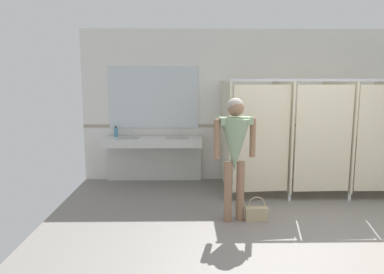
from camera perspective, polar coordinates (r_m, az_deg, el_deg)
ground_plane at (r=4.86m, az=22.97°, el=-15.79°), size 7.70×6.50×0.10m
wall_back at (r=7.29m, az=14.13°, el=4.75°), size 7.70×0.12×2.86m
wall_back_tile_band at (r=7.27m, az=14.15°, el=1.74°), size 7.70×0.01×0.06m
vanity_counter at (r=6.90m, az=-6.01°, el=-1.90°), size 1.79×0.58×0.98m
mirror_panel at (r=6.99m, az=-5.99°, el=6.14°), size 1.69×0.02×1.15m
bathroom_stalls at (r=6.47m, az=18.37°, el=0.40°), size 2.97×1.41×1.94m
person_standing at (r=4.92m, az=6.70°, el=-1.11°), size 0.57×0.49×1.69m
handbag at (r=5.21m, az=10.00°, el=-11.57°), size 0.31×0.11×0.35m
soap_dispenser at (r=7.02m, az=-11.76°, el=0.77°), size 0.07×0.07×0.20m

